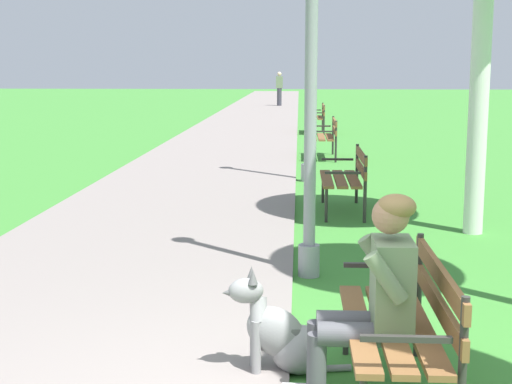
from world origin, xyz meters
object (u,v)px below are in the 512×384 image
park_bench_far (326,134)px  person_seated_on_near_bench (372,293)px  park_bench_near (406,316)px  pedestrian_distant (279,89)px  lamp_post_mid (308,52)px  park_bench_furthest (317,115)px  park_bench_mid (347,174)px  dog_grey (283,335)px  lamp_post_near (311,61)px

park_bench_far → person_seated_on_near_bench: bearing=-90.7°
park_bench_near → pedestrian_distant: 32.24m
person_seated_on_near_bench → lamp_post_mid: lamp_post_mid is taller
park_bench_near → park_bench_furthest: bearing=90.3°
park_bench_mid → lamp_post_mid: 3.21m
dog_grey → park_bench_near: bearing=-24.5°
park_bench_mid → dog_grey: bearing=-97.7°
park_bench_mid → pedestrian_distant: 26.46m
park_bench_near → lamp_post_mid: (-0.49, 8.50, 1.66)m
dog_grey → pedestrian_distant: size_ratio=0.50×
pedestrian_distant → park_bench_far: bearing=-85.7°
park_bench_far → pedestrian_distant: pedestrian_distant is taller
park_bench_furthest → park_bench_far: bearing=-89.6°
lamp_post_mid → park_bench_mid: bearing=-79.4°
park_bench_furthest → dog_grey: 17.55m
park_bench_far → park_bench_furthest: 6.09m
dog_grey → lamp_post_mid: bearing=88.4°
park_bench_mid → park_bench_furthest: bearing=90.6°
park_bench_furthest → lamp_post_mid: bearing=-92.3°
park_bench_furthest → pedestrian_distant: pedestrian_distant is taller
pedestrian_distant → lamp_post_mid: bearing=-87.3°
person_seated_on_near_bench → pedestrian_distant: bearing=92.4°
dog_grey → lamp_post_mid: lamp_post_mid is taller
park_bench_far → park_bench_mid: bearing=-89.2°
park_bench_near → park_bench_mid: 5.79m
dog_grey → lamp_post_mid: (0.23, 8.17, 1.91)m
person_seated_on_near_bench → park_bench_near: bearing=27.6°
park_bench_near → park_bench_far: bearing=90.3°
park_bench_furthest → dog_grey: bearing=-92.0°
park_bench_near → dog_grey: bearing=155.5°
person_seated_on_near_bench → lamp_post_mid: 8.74m
park_bench_mid → dog_grey: (-0.74, -5.47, -0.25)m
park_bench_near → park_bench_furthest: (-0.11, 17.87, 0.00)m
dog_grey → park_bench_furthest: bearing=88.0°
park_bench_near → lamp_post_near: lamp_post_near is taller
person_seated_on_near_bench → lamp_post_near: size_ratio=0.33×
park_bench_near → person_seated_on_near_bench: bearing=-152.4°
park_bench_near → lamp_post_near: 3.06m
park_bench_mid → dog_grey: size_ratio=1.81×
person_seated_on_near_bench → lamp_post_near: (-0.32, 2.73, 1.31)m
park_bench_far → lamp_post_near: (-0.47, -9.15, 1.48)m
park_bench_mid → pedestrian_distant: size_ratio=0.91×
park_bench_furthest → lamp_post_mid: (-0.38, -9.37, 1.66)m
park_bench_furthest → lamp_post_near: lamp_post_near is taller
park_bench_far → dog_grey: size_ratio=1.81×
park_bench_furthest → lamp_post_near: (-0.42, -15.24, 1.48)m
person_seated_on_near_bench → lamp_post_mid: (-0.28, 8.60, 1.49)m
park_bench_furthest → dog_grey: park_bench_furthest is taller
lamp_post_mid → park_bench_near: bearing=-86.7°
pedestrian_distant → lamp_post_near: bearing=-87.9°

